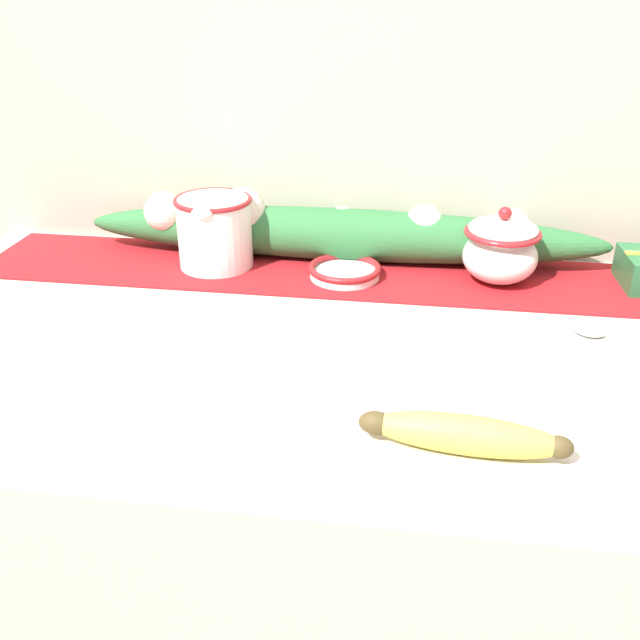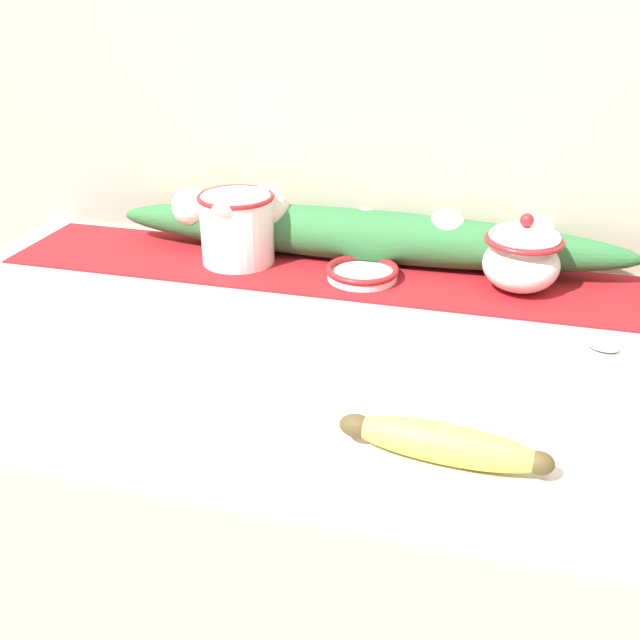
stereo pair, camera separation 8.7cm
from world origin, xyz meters
name	(u,v)px [view 2 (the right image)]	position (x,y,z in m)	size (l,w,h in m)	color
countertop	(318,597)	(0.00, 0.00, 0.47)	(1.24, 0.67, 0.94)	beige
back_wall	(376,89)	(0.00, 0.36, 1.20)	(2.04, 0.04, 2.40)	#B7AD99
table_runner	(355,274)	(0.00, 0.23, 0.94)	(1.14, 0.20, 0.00)	#A8191E
cream_pitcher	(237,226)	(-0.19, 0.23, 1.00)	(0.12, 0.14, 0.12)	white
sugar_bowl	(522,257)	(0.25, 0.23, 0.99)	(0.11, 0.11, 0.12)	white
small_dish	(362,272)	(0.02, 0.21, 0.95)	(0.11, 0.11, 0.02)	white
banana	(443,443)	(0.18, -0.21, 0.96)	(0.21, 0.06, 0.04)	#DBCC4C
spoon	(594,344)	(0.35, 0.07, 0.94)	(0.16, 0.07, 0.01)	#B7B7BC
poinsettia_garland	(357,232)	(-0.01, 0.28, 0.99)	(0.86, 0.09, 0.12)	#2D6B38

